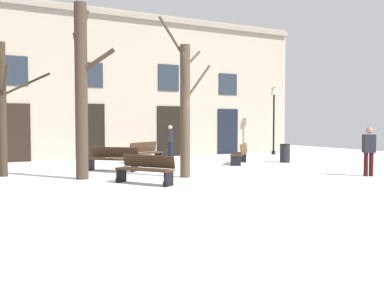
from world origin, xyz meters
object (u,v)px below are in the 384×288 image
Objects in this scene: bench_facing_shops at (146,152)px; person_near_bench at (369,149)px; tree_center at (185,107)px; bench_near_center_tree at (240,154)px; tree_near_facade at (82,87)px; litter_bin at (285,153)px; person_by_shop_door at (170,140)px; bench_far_corner at (145,169)px; tree_right_of_center at (3,106)px; bench_back_to_back_left at (113,159)px; streetlamp at (274,113)px.

person_near_bench is (4.78, -7.93, 0.43)m from bench_facing_shops.
bench_near_center_tree is at bearing 35.50° from tree_center.
tree_near_facade is 9.75m from litter_bin.
tree_near_facade is at bearing -163.46° from bench_facing_shops.
litter_bin is 5.77m from person_by_shop_door.
tree_near_facade is at bearing -33.78° from bench_near_center_tree.
bench_far_corner is at bearing -143.55° from bench_facing_shops.
tree_right_of_center is 2.69× the size of person_by_shop_door.
person_by_shop_door is (4.21, 4.31, 0.46)m from bench_back_to_back_left.
litter_bin is at bearing 9.62° from tree_near_facade.
bench_facing_shops reaches higher than litter_bin.
bench_back_to_back_left is 0.97× the size of bench_far_corner.
bench_far_corner is 1.09× the size of person_near_bench.
litter_bin is 6.21m from bench_facing_shops.
tree_right_of_center is 14.64m from streetlamp.
tree_right_of_center is at bearing -164.27° from streetlamp.
person_by_shop_door is at bearing 118.58° from bench_far_corner.
tree_center is 1.18× the size of tree_right_of_center.
litter_bin is 2.25m from bench_near_center_tree.
tree_right_of_center is at bearing -47.95° from bench_near_center_tree.
tree_near_facade is at bearing -170.38° from litter_bin.
streetlamp is 2.30× the size of person_by_shop_door.
tree_center is 5.74m from bench_facing_shops.
person_near_bench is at bearing -91.58° from bench_facing_shops.
tree_right_of_center is at bearing -137.13° from bench_back_to_back_left.
streetlamp is 2.34× the size of person_near_bench.
tree_near_facade reaches higher than tree_right_of_center.
bench_far_corner is at bearing -49.02° from bench_back_to_back_left.
person_by_shop_door is at bearing 129.24° from person_near_bench.
person_near_bench is at bearing -24.70° from tree_center.
streetlamp is 2.21× the size of bench_back_to_back_left.
litter_bin is 0.50× the size of person_by_shop_door.
tree_right_of_center is 1.17× the size of streetlamp.
bench_back_to_back_left is 1.04× the size of person_by_shop_door.
streetlamp is 5.28m from litter_bin.
tree_center is at bearing 178.28° from person_near_bench.
person_near_bench reaches higher than bench_far_corner.
tree_center is 6.35× the size of litter_bin.
tree_center reaches higher than bench_back_to_back_left.
bench_near_center_tree is 1.02× the size of person_near_bench.
person_by_shop_door is (2.66, 7.14, -1.34)m from tree_center.
person_near_bench is at bearing -98.55° from litter_bin.
bench_facing_shops is at bearing 144.07° from person_near_bench.
bench_facing_shops is at bearing 153.59° from litter_bin.
tree_center is 7.73m from person_by_shop_door.
streetlamp is at bearing 93.14° from bench_far_corner.
bench_back_to_back_left is at bearing -0.37° from tree_right_of_center.
bench_near_center_tree is (9.22, 0.02, -1.86)m from tree_right_of_center.
person_near_bench reaches higher than bench_near_center_tree.
litter_bin is 0.48× the size of bench_back_to_back_left.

